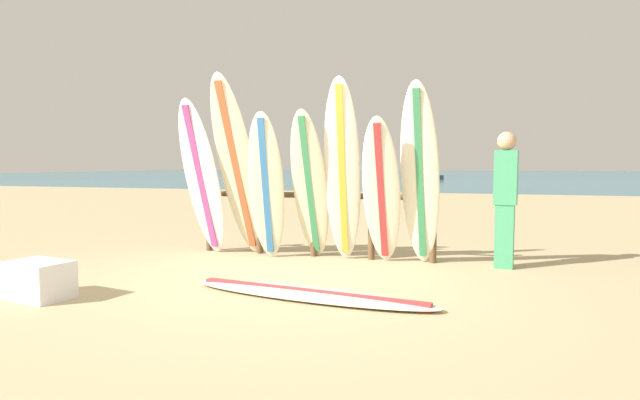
# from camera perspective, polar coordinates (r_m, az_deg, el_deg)

# --- Properties ---
(ground_plane) EXTENTS (120.00, 120.00, 0.00)m
(ground_plane) POSITION_cam_1_polar(r_m,az_deg,el_deg) (5.78, -4.48, -8.89)
(ground_plane) COLOR tan
(ocean_water) EXTENTS (120.00, 80.00, 0.01)m
(ocean_water) POSITION_cam_1_polar(r_m,az_deg,el_deg) (63.29, 15.16, 2.73)
(ocean_water) COLOR teal
(ocean_water) RESTS_ON ground
(surfboard_rack) EXTENTS (3.37, 0.09, 1.00)m
(surfboard_rack) POSITION_cam_1_polar(r_m,az_deg,el_deg) (7.15, -0.70, -1.32)
(surfboard_rack) COLOR brown
(surfboard_rack) RESTS_ON ground
(surfboard_leaning_far_left) EXTENTS (0.68, 0.80, 2.18)m
(surfboard_leaning_far_left) POSITION_cam_1_polar(r_m,az_deg,el_deg) (7.39, -12.99, 2.37)
(surfboard_leaning_far_left) COLOR white
(surfboard_leaning_far_left) RESTS_ON ground
(surfboard_leaning_left) EXTENTS (0.63, 1.06, 2.47)m
(surfboard_leaning_left) POSITION_cam_1_polar(r_m,az_deg,el_deg) (7.10, -9.16, 3.51)
(surfboard_leaning_left) COLOR beige
(surfboard_leaning_left) RESTS_ON ground
(surfboard_leaning_center_left) EXTENTS (0.54, 0.56, 1.98)m
(surfboard_leaning_center_left) POSITION_cam_1_polar(r_m,az_deg,el_deg) (6.91, -6.00, 1.49)
(surfboard_leaning_center_left) COLOR beige
(surfboard_leaning_center_left) RESTS_ON ground
(surfboard_leaning_center) EXTENTS (0.48, 0.80, 1.99)m
(surfboard_leaning_center) POSITION_cam_1_polar(r_m,az_deg,el_deg) (6.81, -1.13, 1.54)
(surfboard_leaning_center) COLOR beige
(surfboard_leaning_center) RESTS_ON ground
(surfboard_leaning_center_right) EXTENTS (0.53, 0.72, 2.38)m
(surfboard_leaning_center_right) POSITION_cam_1_polar(r_m,az_deg,el_deg) (6.66, 2.50, 3.14)
(surfboard_leaning_center_right) COLOR silver
(surfboard_leaning_center_right) RESTS_ON ground
(surfboard_leaning_right) EXTENTS (0.49, 0.87, 1.87)m
(surfboard_leaning_right) POSITION_cam_1_polar(r_m,az_deg,el_deg) (6.47, 6.84, 0.83)
(surfboard_leaning_right) COLOR white
(surfboard_leaning_right) RESTS_ON ground
(surfboard_leaning_far_right) EXTENTS (0.52, 0.87, 2.27)m
(surfboard_leaning_far_right) POSITION_cam_1_polar(r_m,az_deg,el_deg) (6.46, 11.04, 2.58)
(surfboard_leaning_far_right) COLOR white
(surfboard_leaning_far_right) RESTS_ON ground
(surfboard_lying_on_sand) EXTENTS (2.64, 0.87, 0.08)m
(surfboard_lying_on_sand) POSITION_cam_1_polar(r_m,az_deg,el_deg) (5.05, -1.22, -10.37)
(surfboard_lying_on_sand) COLOR silver
(surfboard_lying_on_sand) RESTS_ON ground
(beachgoer_standing) EXTENTS (0.29, 0.23, 1.69)m
(beachgoer_standing) POSITION_cam_1_polar(r_m,az_deg,el_deg) (6.71, 19.89, 0.68)
(beachgoer_standing) COLOR #3F9966
(beachgoer_standing) RESTS_ON ground
(small_boat_offshore) EXTENTS (2.76, 2.13, 0.71)m
(small_boat_offshore) POSITION_cam_1_polar(r_m,az_deg,el_deg) (42.94, 11.71, 2.57)
(small_boat_offshore) COLOR #333842
(small_boat_offshore) RESTS_ON ocean_water
(cooler_box) EXTENTS (0.66, 0.50, 0.36)m
(cooler_box) POSITION_cam_1_polar(r_m,az_deg,el_deg) (5.68, -28.72, -7.77)
(cooler_box) COLOR white
(cooler_box) RESTS_ON ground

